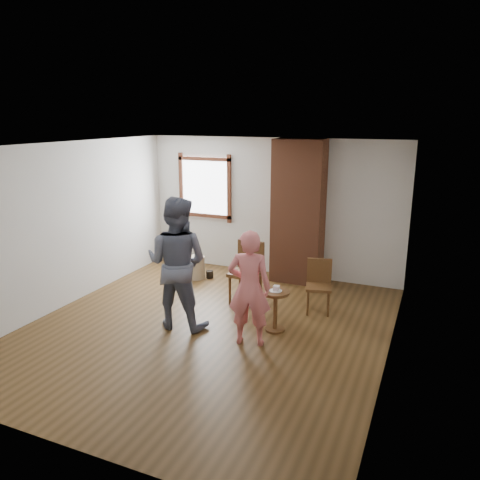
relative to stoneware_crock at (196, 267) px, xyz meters
name	(u,v)px	position (x,y,z in m)	size (l,w,h in m)	color
ground	(207,328)	(1.17, -1.86, -0.21)	(5.50, 5.50, 0.00)	brown
room_shell	(220,198)	(1.12, -1.26, 1.60)	(5.04, 5.52, 2.62)	silver
brick_chimney	(298,212)	(1.77, 0.64, 1.09)	(0.90, 0.50, 2.60)	brown
stoneware_crock	(196,267)	(0.00, 0.00, 0.00)	(0.33, 0.33, 0.42)	#C0AA8A
dark_pot	(210,274)	(0.23, 0.11, -0.14)	(0.14, 0.14, 0.14)	black
dining_chair_left	(248,269)	(1.32, -0.65, 0.35)	(0.49, 0.49, 1.00)	brown
dining_chair_right	(319,283)	(2.49, -0.58, 0.25)	(0.46, 0.46, 0.83)	brown
side_table	(275,304)	(2.10, -1.53, 0.19)	(0.40, 0.40, 0.60)	brown
cake_plate	(276,291)	(2.10, -1.53, 0.39)	(0.18, 0.18, 0.01)	white
cake_slice	(276,289)	(2.11, -1.53, 0.43)	(0.08, 0.07, 0.06)	white
man	(177,263)	(0.75, -1.92, 0.74)	(0.93, 0.72, 1.91)	black
person_pink	(249,288)	(1.91, -2.03, 0.58)	(0.57, 0.38, 1.58)	#E87476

